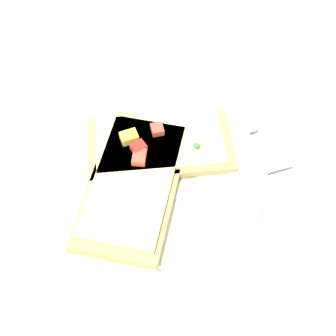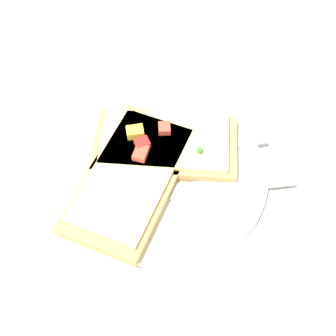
{
  "view_description": "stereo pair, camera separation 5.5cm",
  "coord_description": "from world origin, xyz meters",
  "px_view_note": "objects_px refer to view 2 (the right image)",
  "views": [
    {
      "loc": [
        0.17,
        0.26,
        0.48
      ],
      "look_at": [
        0.0,
        0.0,
        0.02
      ],
      "focal_mm": 50.0,
      "sensor_mm": 36.0,
      "label": 1
    },
    {
      "loc": [
        0.12,
        0.28,
        0.48
      ],
      "look_at": [
        0.0,
        0.0,
        0.02
      ],
      "focal_mm": 50.0,
      "sensor_mm": 36.0,
      "label": 2
    }
  ],
  "objects_px": {
    "fork": "(179,153)",
    "pizza_slice_main": "(132,176)",
    "pizza_slice_corner": "(165,144)",
    "plate": "(168,175)",
    "knife": "(220,187)"
  },
  "relations": [
    {
      "from": "knife",
      "to": "pizza_slice_main",
      "type": "bearing_deg",
      "value": -12.82
    },
    {
      "from": "plate",
      "to": "knife",
      "type": "bearing_deg",
      "value": 137.45
    },
    {
      "from": "pizza_slice_corner",
      "to": "plate",
      "type": "bearing_deg",
      "value": -79.42
    },
    {
      "from": "fork",
      "to": "pizza_slice_corner",
      "type": "relative_size",
      "value": 1.01
    },
    {
      "from": "pizza_slice_main",
      "to": "fork",
      "type": "bearing_deg",
      "value": 147.28
    },
    {
      "from": "knife",
      "to": "pizza_slice_corner",
      "type": "bearing_deg",
      "value": -48.86
    },
    {
      "from": "fork",
      "to": "pizza_slice_main",
      "type": "xyz_separation_m",
      "value": [
        0.07,
        0.01,
        0.01
      ]
    },
    {
      "from": "pizza_slice_main",
      "to": "pizza_slice_corner",
      "type": "relative_size",
      "value": 1.05
    },
    {
      "from": "fork",
      "to": "pizza_slice_main",
      "type": "distance_m",
      "value": 0.07
    },
    {
      "from": "plate",
      "to": "pizza_slice_main",
      "type": "distance_m",
      "value": 0.05
    },
    {
      "from": "fork",
      "to": "pizza_slice_corner",
      "type": "height_order",
      "value": "pizza_slice_corner"
    },
    {
      "from": "fork",
      "to": "knife",
      "type": "height_order",
      "value": "knife"
    },
    {
      "from": "pizza_slice_corner",
      "to": "fork",
      "type": "bearing_deg",
      "value": -21.93
    },
    {
      "from": "plate",
      "to": "fork",
      "type": "bearing_deg",
      "value": -139.48
    },
    {
      "from": "fork",
      "to": "pizza_slice_main",
      "type": "bearing_deg",
      "value": 23.11
    }
  ]
}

